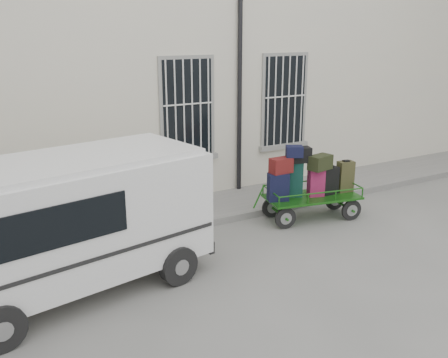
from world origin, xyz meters
TOP-DOWN VIEW (x-y plane):
  - ground at (0.00, 0.00)m, footprint 80.00×80.00m
  - building at (0.00, 5.50)m, footprint 24.00×5.15m
  - sidewalk at (0.00, 2.20)m, footprint 24.00×1.70m
  - luggage_cart at (1.38, 0.73)m, footprint 2.43×1.29m
  - van at (-3.79, 0.08)m, footprint 4.53×2.55m

SIDE VIEW (x-z plane):
  - ground at x=0.00m, z-range 0.00..0.00m
  - sidewalk at x=0.00m, z-range 0.00..0.15m
  - luggage_cart at x=1.38m, z-range 0.02..1.67m
  - van at x=-3.79m, z-range 0.16..2.31m
  - building at x=0.00m, z-range 0.00..6.00m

